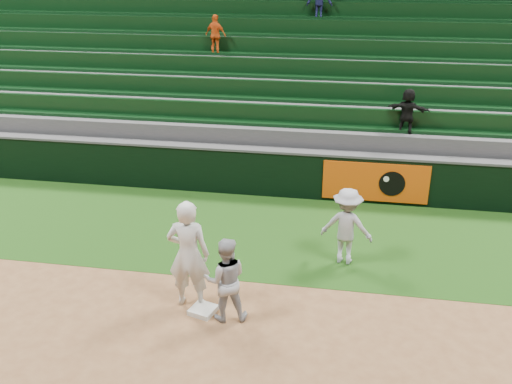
% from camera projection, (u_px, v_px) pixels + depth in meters
% --- Properties ---
extents(ground, '(70.00, 70.00, 0.00)m').
position_uv_depth(ground, '(210.00, 306.00, 10.30)').
color(ground, brown).
rests_on(ground, ground).
extents(foul_grass, '(36.00, 4.20, 0.01)m').
position_uv_depth(foul_grass, '(242.00, 231.00, 13.01)').
color(foul_grass, '#16380E').
rests_on(foul_grass, ground).
extents(first_base, '(0.52, 0.52, 0.09)m').
position_uv_depth(first_base, '(203.00, 310.00, 10.10)').
color(first_base, white).
rests_on(first_base, ground).
extents(first_baseman, '(0.76, 0.52, 2.05)m').
position_uv_depth(first_baseman, '(188.00, 254.00, 9.96)').
color(first_baseman, silver).
rests_on(first_baseman, ground).
extents(baserunner, '(0.87, 0.75, 1.54)m').
position_uv_depth(baserunner, '(226.00, 280.00, 9.67)').
color(baserunner, '#A5A8B0').
rests_on(baserunner, ground).
extents(base_coach, '(1.13, 0.76, 1.62)m').
position_uv_depth(base_coach, '(347.00, 226.00, 11.42)').
color(base_coach, '#A6A9B4').
rests_on(base_coach, foul_grass).
extents(field_wall, '(36.00, 0.45, 1.25)m').
position_uv_depth(field_wall, '(259.00, 171.00, 14.75)').
color(field_wall, black).
rests_on(field_wall, ground).
extents(stadium_seating, '(36.00, 5.95, 5.13)m').
position_uv_depth(stadium_seating, '(278.00, 96.00, 17.75)').
color(stadium_seating, '#393A3C').
rests_on(stadium_seating, ground).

